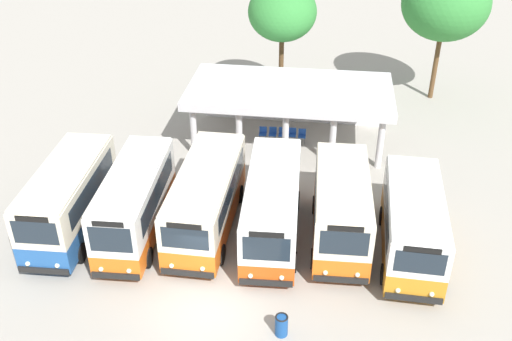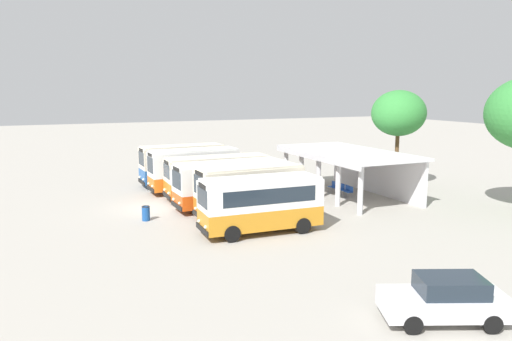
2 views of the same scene
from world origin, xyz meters
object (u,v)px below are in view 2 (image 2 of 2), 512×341
city_bus_nearest_orange (182,163)px  parked_car_flank (445,299)px  waiting_chair_end_by_column (332,186)px  city_bus_fifth_blue (249,190)px  city_bus_fourth_amber (230,182)px  city_bus_far_end_green (261,202)px  waiting_chair_middle_seat (341,188)px  waiting_chair_fifth_seat (350,191)px  waiting_chair_fourth_seat (346,190)px  litter_bin_apron (146,213)px  city_bus_middle_cream (218,175)px  city_bus_second_in_row (194,168)px  waiting_chair_second_from_end (337,187)px

city_bus_nearest_orange → parked_car_flank: bearing=3.5°
waiting_chair_end_by_column → city_bus_nearest_orange: bearing=-127.6°
city_bus_fifth_blue → city_bus_fourth_amber: bearing=-178.2°
city_bus_far_end_green → waiting_chair_middle_seat: (-6.47, 9.67, -1.21)m
waiting_chair_end_by_column → waiting_chair_fifth_seat: size_ratio=1.00×
waiting_chair_fourth_seat → waiting_chair_fifth_seat: same height
city_bus_far_end_green → litter_bin_apron: city_bus_far_end_green is taller
city_bus_middle_cream → waiting_chair_end_by_column: city_bus_middle_cream is taller
city_bus_second_in_row → city_bus_far_end_green: city_bus_second_in_row is taller
city_bus_nearest_orange → waiting_chair_second_from_end: 12.92m
city_bus_fourth_amber → waiting_chair_fifth_seat: size_ratio=8.94×
city_bus_fourth_amber → city_bus_far_end_green: 6.11m
city_bus_nearest_orange → city_bus_fourth_amber: bearing=5.0°
waiting_chair_middle_seat → waiting_chair_fourth_seat: same height
city_bus_fourth_amber → waiting_chair_end_by_column: size_ratio=8.94×
city_bus_second_in_row → city_bus_fifth_blue: (9.14, 0.80, -0.02)m
city_bus_fourth_amber → parked_car_flank: 18.36m
city_bus_fourth_amber → waiting_chair_second_from_end: bearing=96.0°
city_bus_nearest_orange → city_bus_fourth_amber: (9.14, 0.80, -0.10)m
waiting_chair_middle_seat → city_bus_middle_cream: bearing=-106.6°
city_bus_second_in_row → parked_car_flank: size_ratio=1.55×
city_bus_far_end_green → waiting_chair_fifth_seat: size_ratio=7.97×
waiting_chair_second_from_end → waiting_chair_fourth_seat: (1.15, 0.05, 0.00)m
waiting_chair_middle_seat → litter_bin_apron: litter_bin_apron is taller
city_bus_nearest_orange → city_bus_fourth_amber: 9.17m
waiting_chair_fifth_seat → litter_bin_apron: size_ratio=0.96×
city_bus_middle_cream → waiting_chair_fifth_seat: size_ratio=8.99×
litter_bin_apron → city_bus_fifth_blue: bearing=71.2°
city_bus_fourth_amber → waiting_chair_fourth_seat: (0.20, 9.16, -1.22)m
city_bus_fifth_blue → parked_car_flank: (15.27, 0.76, -0.99)m
waiting_chair_second_from_end → litter_bin_apron: litter_bin_apron is taller
city_bus_nearest_orange → city_bus_second_in_row: bearing=1.8°
waiting_chair_second_from_end → city_bus_nearest_orange: bearing=-129.5°
city_bus_far_end_green → waiting_chair_second_from_end: city_bus_far_end_green is taller
city_bus_fourth_amber → city_bus_fifth_blue: bearing=1.8°
city_bus_fourth_amber → waiting_chair_second_from_end: city_bus_fourth_amber is taller
city_bus_nearest_orange → city_bus_second_in_row: 3.05m
city_bus_far_end_green → waiting_chair_end_by_column: city_bus_far_end_green is taller
city_bus_nearest_orange → waiting_chair_end_by_column: size_ratio=8.18×
waiting_chair_second_from_end → city_bus_fifth_blue: bearing=-66.1°
city_bus_second_in_row → litter_bin_apron: bearing=-36.1°
parked_car_flank → waiting_chair_end_by_column: (-19.85, 8.22, -0.30)m
waiting_chair_end_by_column → waiting_chair_second_from_end: size_ratio=1.00×
city_bus_fourth_amber → waiting_chair_fourth_seat: city_bus_fourth_amber is taller
city_bus_second_in_row → waiting_chair_second_from_end: city_bus_second_in_row is taller
city_bus_second_in_row → city_bus_fifth_blue: bearing=5.0°
city_bus_nearest_orange → city_bus_second_in_row: city_bus_nearest_orange is taller
city_bus_second_in_row → waiting_chair_end_by_column: (4.56, 9.78, -1.32)m
parked_car_flank → litter_bin_apron: bearing=-158.7°
litter_bin_apron → city_bus_far_end_green: bearing=46.5°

